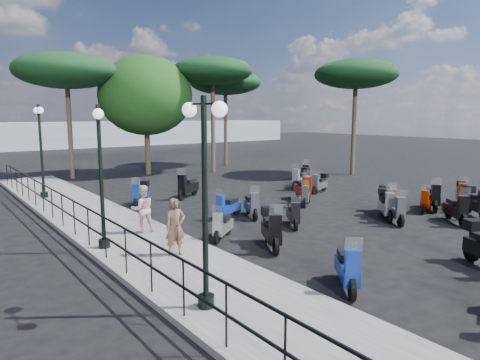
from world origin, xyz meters
TOP-DOWN VIEW (x-y plane):
  - ground at (0.00, 0.00)m, footprint 120.00×120.00m
  - sidewalk at (-6.50, 3.00)m, footprint 3.00×30.00m
  - railing at (-7.80, 2.80)m, footprint 0.04×26.04m
  - lamp_post_0 at (-7.27, -3.30)m, footprint 0.35×1.19m
  - lamp_post_1 at (-7.53, 1.64)m, footprint 0.56×1.13m
  - lamp_post_2 at (-7.09, 10.69)m, footprint 0.36×1.23m
  - woman at (-6.23, -0.15)m, footprint 0.60×0.42m
  - pedestrian_far at (-5.97, 2.48)m, footprint 0.83×0.70m
  - scooter_1 at (-4.13, -4.18)m, footprint 1.21×1.38m
  - scooter_2 at (-3.48, -0.88)m, footprint 1.10×1.64m
  - scooter_3 at (-4.13, 0.69)m, footprint 1.26×0.98m
  - scooter_4 at (-1.57, 2.43)m, footprint 0.89×1.54m
  - scooter_5 at (-4.09, 6.88)m, footprint 1.25×1.33m
  - scooter_8 at (-1.30, 0.46)m, footprint 0.97×1.30m
  - scooter_9 at (-2.37, 2.88)m, footprint 1.48×0.67m
  - scooter_10 at (-1.58, 7.24)m, footprint 1.63×1.16m
  - scooter_12 at (3.73, -2.69)m, footprint 1.26×1.39m
  - scooter_13 at (2.26, -0.81)m, footprint 1.35×1.38m
  - scooter_14 at (3.02, -0.35)m, footprint 1.31×1.38m
  - scooter_15 at (1.63, 2.74)m, footprint 1.19×1.03m
  - scooter_16 at (5.39, -2.61)m, footprint 1.36×1.45m
  - scooter_17 at (2.04, -1.29)m, footprint 1.12×1.43m
  - scooter_18 at (5.22, -1.00)m, footprint 1.49×1.20m
  - scooter_19 at (2.30, 3.56)m, footprint 1.03×1.70m
  - scooter_20 at (4.44, 5.86)m, footprint 1.72×0.90m
  - scooter_23 at (6.71, -1.43)m, footprint 1.58×1.04m
  - scooter_24 at (4.60, -1.09)m, footprint 1.45×0.67m
  - scooter_25 at (4.41, 4.46)m, footprint 1.50×0.72m
  - scooter_26 at (5.92, 6.86)m, footprint 1.49×1.24m
  - broadleaf_tree at (0.51, 16.01)m, footprint 6.00×6.00m
  - pine_0 at (4.49, 14.24)m, footprint 5.30×5.30m
  - pine_1 at (7.47, 16.99)m, footprint 5.39×5.39m
  - pine_2 at (-4.06, 16.99)m, footprint 6.08×6.08m
  - pine_3 at (11.06, 7.73)m, footprint 5.27×5.27m
  - distant_hills at (0.00, 45.00)m, footprint 70.00×8.00m

SIDE VIEW (x-z plane):
  - ground at x=0.00m, z-range 0.00..0.00m
  - sidewalk at x=-6.50m, z-range 0.00..0.15m
  - scooter_15 at x=1.63m, z-range -0.18..1.00m
  - scooter_24 at x=4.60m, z-range -0.18..1.01m
  - scooter_3 at x=-4.13m, z-range -0.18..1.01m
  - scooter_8 at x=-1.30m, z-range -0.19..1.03m
  - scooter_9 at x=-2.37m, z-range -0.19..1.03m
  - scooter_4 at x=-1.57m, z-range -0.20..1.12m
  - scooter_25 at x=4.41m, z-range -0.15..1.08m
  - scooter_1 at x=-4.13m, z-range -0.21..1.17m
  - scooter_12 at x=3.73m, z-range -0.21..1.19m
  - scooter_18 at x=5.22m, z-range -0.22..1.22m
  - scooter_17 at x=2.04m, z-range -0.16..1.16m
  - scooter_5 at x=-4.09m, z-range -0.16..1.16m
  - scooter_26 at x=5.92m, z-range -0.22..1.23m
  - scooter_19 at x=2.30m, z-range -0.23..1.26m
  - scooter_10 at x=-1.58m, z-range -0.23..1.27m
  - scooter_14 at x=3.02m, z-range -0.17..1.21m
  - scooter_23 at x=6.71m, z-range -0.17..1.21m
  - scooter_13 at x=2.26m, z-range -0.17..1.23m
  - scooter_20 at x=4.44m, z-range -0.18..1.26m
  - scooter_16 at x=5.39m, z-range -0.18..1.27m
  - scooter_2 at x=-3.48m, z-range -0.18..1.27m
  - railing at x=-7.80m, z-range 0.35..1.45m
  - pedestrian_far at x=-5.97m, z-range 0.15..1.67m
  - woman at x=-6.23m, z-range 0.15..1.70m
  - distant_hills at x=0.00m, z-range 0.00..3.00m
  - lamp_post_1 at x=-7.53m, z-range 0.43..4.42m
  - lamp_post_0 at x=-7.27m, z-range 0.44..4.49m
  - lamp_post_2 at x=-7.09m, z-range 0.44..4.62m
  - broadleaf_tree at x=0.51m, z-range 1.27..8.92m
  - pine_1 at x=7.47m, z-range 2.65..9.90m
  - pine_3 at x=11.06m, z-range 2.72..10.07m
  - pine_2 at x=-4.06m, z-range 2.68..10.21m
  - pine_0 at x=4.49m, z-range 2.88..10.56m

